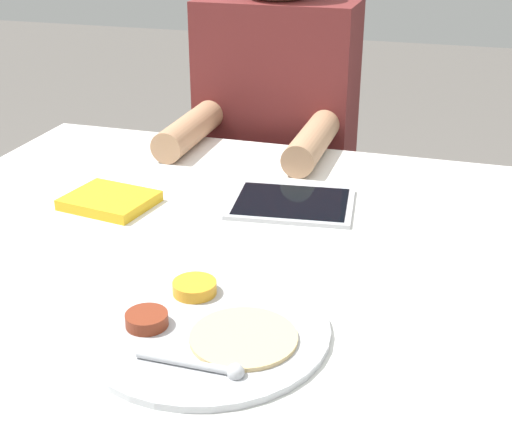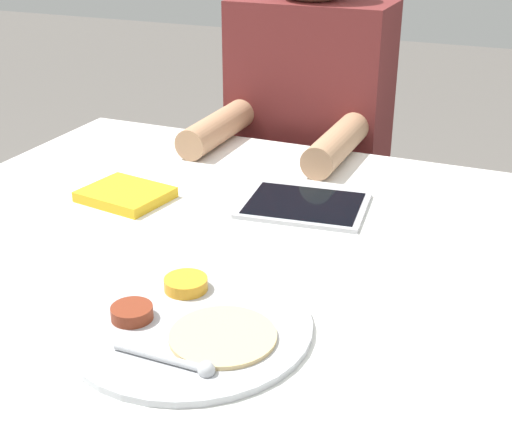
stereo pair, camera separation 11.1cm
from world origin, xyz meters
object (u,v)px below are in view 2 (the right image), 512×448
Objects in this scene: tablet_device at (304,205)px; thali_tray at (189,324)px; person_diner at (306,186)px; red_notebook at (126,195)px.

thali_tray is at bearing -90.60° from tablet_device.
tablet_device is 0.20× the size of person_diner.
thali_tray is at bearing -47.04° from red_notebook.
person_diner reaches higher than thali_tray.
thali_tray is 1.34× the size of tablet_device.
red_notebook is 0.70× the size of tablet_device.
tablet_device is (0.32, 0.10, -0.00)m from red_notebook.
person_diner is (0.16, 0.60, -0.18)m from red_notebook.
tablet_device is (0.00, 0.44, -0.00)m from thali_tray.
thali_tray is 0.26× the size of person_diner.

